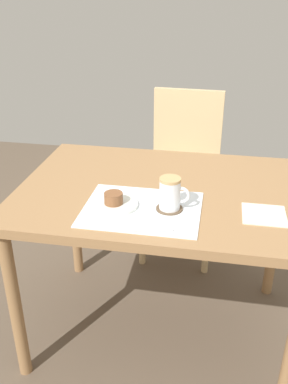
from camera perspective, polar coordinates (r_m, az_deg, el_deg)
name	(u,v)px	position (r m, az deg, el deg)	size (l,w,h in m)	color
ground_plane	(160,328)	(2.11, 2.11, -17.66)	(4.40, 4.40, 0.02)	brown
dining_table	(162,206)	(1.71, 2.47, -1.89)	(1.13, 0.81, 0.72)	#997047
wooden_chair	(183,168)	(2.42, 5.25, 3.25)	(0.44, 0.44, 0.92)	#D1B27F
placemat	(142,209)	(1.52, -0.27, -2.28)	(0.42, 0.33, 0.00)	white
pastry_plate	(114,205)	(1.54, -4.06, -1.70)	(0.17, 0.17, 0.01)	silver
pastry	(114,198)	(1.52, -4.09, -0.83)	(0.07, 0.07, 0.04)	brown
coffee_coaster	(169,209)	(1.52, 3.40, -2.22)	(0.09, 0.09, 0.01)	brown
coffee_mug	(171,193)	(1.49, 3.56, -0.18)	(0.11, 0.08, 0.12)	white
teaspoon	(153,230)	(1.39, 1.24, -5.13)	(0.01, 0.01, 0.13)	silver
paper_napkin	(264,215)	(1.54, 15.72, -2.94)	(0.15, 0.15, 0.00)	silver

